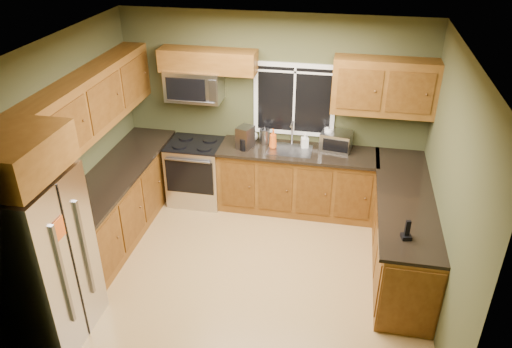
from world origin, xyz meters
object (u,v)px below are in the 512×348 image
(microwave, at_px, (194,85))
(coffee_maker, at_px, (245,138))
(kettle, at_px, (265,136))
(paper_towel_roll, at_px, (328,138))
(soap_bottle_b, at_px, (305,140))
(soap_bottle_c, at_px, (254,135))
(refrigerator, at_px, (40,261))
(range, at_px, (197,171))
(cordless_phone, at_px, (407,233))
(toaster_oven, at_px, (336,141))
(soap_bottle_a, at_px, (273,139))

(microwave, xyz_separation_m, coffee_maker, (0.74, -0.17, -0.65))
(kettle, relative_size, paper_towel_roll, 0.83)
(soap_bottle_b, bearing_deg, soap_bottle_c, 172.32)
(kettle, bearing_deg, refrigerator, -119.66)
(range, bearing_deg, microwave, 90.02)
(soap_bottle_c, bearing_deg, cordless_phone, -45.53)
(paper_towel_roll, relative_size, cordless_phone, 1.47)
(kettle, distance_m, soap_bottle_b, 0.56)
(range, bearing_deg, toaster_oven, 4.29)
(range, relative_size, microwave, 1.23)
(paper_towel_roll, relative_size, soap_bottle_a, 1.14)
(soap_bottle_b, xyz_separation_m, cordless_phone, (1.23, -1.91, -0.04))
(toaster_oven, xyz_separation_m, cordless_phone, (0.81, -1.92, -0.06))
(refrigerator, distance_m, paper_towel_roll, 3.90)
(refrigerator, bearing_deg, kettle, 60.34)
(microwave, distance_m, kettle, 1.18)
(cordless_phone, bearing_deg, soap_bottle_c, 134.47)
(range, relative_size, toaster_oven, 2.11)
(soap_bottle_a, bearing_deg, toaster_oven, 7.83)
(soap_bottle_b, bearing_deg, toaster_oven, 2.16)
(microwave, relative_size, cordless_phone, 3.57)
(soap_bottle_c, height_order, cordless_phone, cordless_phone)
(coffee_maker, distance_m, paper_towel_roll, 1.14)
(refrigerator, height_order, paper_towel_roll, refrigerator)
(range, bearing_deg, paper_towel_roll, 5.81)
(range, relative_size, coffee_maker, 3.07)
(kettle, xyz_separation_m, soap_bottle_a, (0.14, -0.12, 0.02))
(kettle, distance_m, cordless_phone, 2.63)
(toaster_oven, bearing_deg, paper_towel_roll, 159.26)
(microwave, relative_size, kettle, 2.94)
(toaster_oven, relative_size, soap_bottle_b, 2.10)
(kettle, bearing_deg, paper_towel_roll, 2.34)
(microwave, bearing_deg, soap_bottle_b, -0.19)
(toaster_oven, relative_size, coffee_maker, 1.45)
(microwave, distance_m, soap_bottle_a, 1.29)
(toaster_oven, height_order, coffee_maker, coffee_maker)
(range, xyz_separation_m, soap_bottle_b, (1.54, 0.13, 0.58))
(coffee_maker, bearing_deg, microwave, 166.72)
(coffee_maker, xyz_separation_m, paper_towel_roll, (1.11, 0.23, -0.00))
(toaster_oven, relative_size, kettle, 1.72)
(microwave, bearing_deg, paper_towel_roll, 1.61)
(paper_towel_roll, distance_m, soap_bottle_a, 0.76)
(refrigerator, xyz_separation_m, kettle, (1.66, 2.92, 0.16))
(coffee_maker, distance_m, cordless_phone, 2.68)
(toaster_oven, relative_size, soap_bottle_c, 2.68)
(refrigerator, xyz_separation_m, microwave, (0.69, 2.91, 0.83))
(microwave, bearing_deg, soap_bottle_c, 6.72)
(range, distance_m, soap_bottle_b, 1.65)
(soap_bottle_b, bearing_deg, kettle, 177.82)
(coffee_maker, bearing_deg, paper_towel_roll, 11.45)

